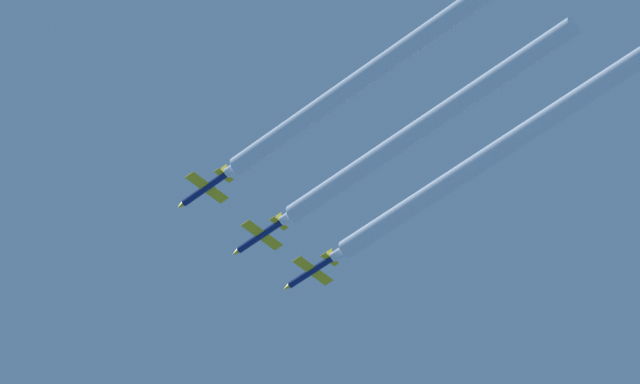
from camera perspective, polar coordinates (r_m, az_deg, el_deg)
jet_far_left at (r=309.30m, az=-3.19°, el=0.07°), size 7.39×10.75×2.58m
jet_inner_left at (r=315.31m, az=-1.69°, el=-1.23°), size 7.39×10.75×2.58m
jet_center at (r=321.54m, az=-0.29°, el=-2.21°), size 7.39×10.75×2.58m
smoke_trail_far_left at (r=294.61m, az=0.99°, el=2.98°), size 2.86×51.32×2.86m
smoke_trail_inner_left at (r=299.95m, az=2.78°, el=1.76°), size 2.86×55.49×2.86m
smoke_trail_center at (r=304.46m, az=4.86°, el=1.13°), size 2.86×65.29×2.86m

